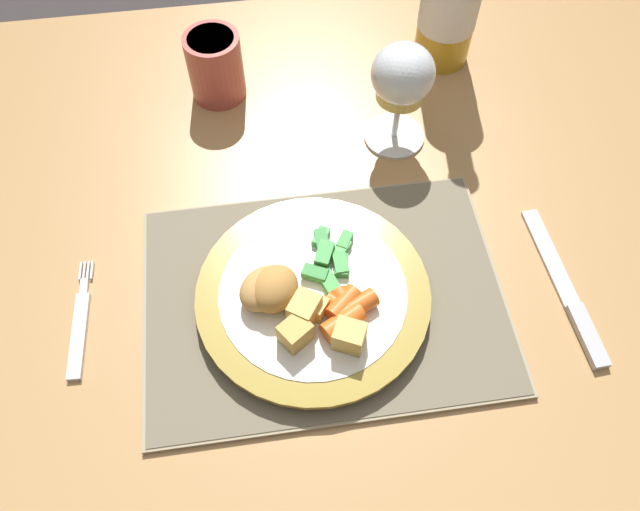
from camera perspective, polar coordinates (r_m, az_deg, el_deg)
The scene contains 12 objects.
ground_plane at distance 1.37m, azimuth -0.09°, elevation -15.52°, with size 6.00×6.00×0.00m, color #383333.
dining_table at distance 0.78m, azimuth -0.15°, elevation -2.07°, with size 1.27×0.85×0.74m.
placemat at distance 0.65m, azimuth 0.37°, elevation -3.91°, with size 0.37×0.27×0.01m.
dinner_plate at distance 0.64m, azimuth -0.64°, elevation -3.72°, with size 0.24×0.24×0.02m.
breaded_croquettes at distance 0.61m, azimuth -4.62°, elevation -3.03°, with size 0.08×0.07×0.04m.
green_beans_pile at distance 0.64m, azimuth 1.02°, elevation -0.15°, with size 0.06×0.08×0.02m.
glazed_carrots at distance 0.61m, azimuth 2.44°, elevation -5.01°, with size 0.06×0.06×0.02m.
fork at distance 0.68m, azimuth -21.10°, elevation -6.07°, with size 0.02×0.14×0.01m.
table_knife at distance 0.70m, azimuth 21.87°, elevation -3.64°, with size 0.03×0.19×0.01m.
wine_glass at distance 0.73m, azimuth 7.52°, elevation 15.64°, with size 0.07×0.07×0.14m.
roast_potatoes at distance 0.60m, azimuth -0.44°, elevation -6.04°, with size 0.09×0.07×0.03m.
drinking_cup at distance 0.82m, azimuth -9.57°, elevation 16.80°, with size 0.07×0.07×0.09m.
Camera 1 is at (-0.05, -0.38, 1.32)m, focal length 35.00 mm.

